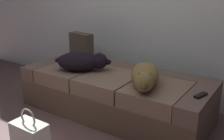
% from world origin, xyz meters
% --- Properties ---
extents(couch, '(2.05, 0.86, 0.46)m').
position_xyz_m(couch, '(0.00, 1.12, 0.23)').
color(couch, brown).
rests_on(couch, ground).
extents(dog_dark, '(0.59, 0.48, 0.22)m').
position_xyz_m(dog_dark, '(-0.34, 1.00, 0.57)').
color(dog_dark, black).
rests_on(dog_dark, couch).
extents(dog_tan, '(0.43, 0.59, 0.21)m').
position_xyz_m(dog_tan, '(0.44, 0.96, 0.56)').
color(dog_tan, olive).
rests_on(dog_tan, couch).
extents(tv_remote, '(0.08, 0.16, 0.02)m').
position_xyz_m(tv_remote, '(0.95, 1.01, 0.47)').
color(tv_remote, black).
rests_on(tv_remote, couch).
extents(throw_pillow, '(0.36, 0.18, 0.34)m').
position_xyz_m(throw_pillow, '(-0.65, 1.35, 0.63)').
color(throw_pillow, '#4E4032').
rests_on(throw_pillow, couch).
extents(handbag, '(0.32, 0.18, 0.38)m').
position_xyz_m(handbag, '(-0.23, 0.14, 0.13)').
color(handbag, white).
rests_on(handbag, ground).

